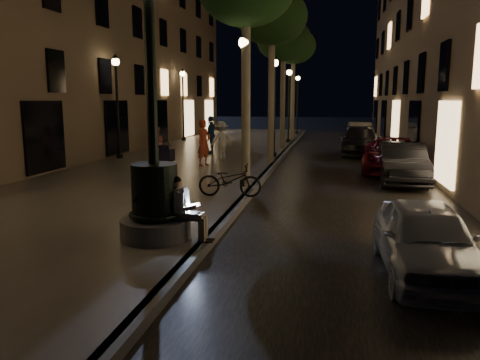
% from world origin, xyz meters
% --- Properties ---
extents(ground, '(120.00, 120.00, 0.00)m').
position_xyz_m(ground, '(0.00, 15.00, 0.00)').
color(ground, black).
rests_on(ground, ground).
extents(cobble_lane, '(6.00, 45.00, 0.02)m').
position_xyz_m(cobble_lane, '(3.00, 15.00, 0.01)').
color(cobble_lane, black).
rests_on(cobble_lane, ground).
extents(promenade, '(8.00, 45.00, 0.20)m').
position_xyz_m(promenade, '(-4.00, 15.00, 0.10)').
color(promenade, '#66605A').
rests_on(promenade, ground).
extents(curb_strip, '(0.25, 45.00, 0.20)m').
position_xyz_m(curb_strip, '(0.00, 15.00, 0.10)').
color(curb_strip, '#59595B').
rests_on(curb_strip, ground).
extents(building_left, '(8.00, 36.00, 15.00)m').
position_xyz_m(building_left, '(-12.00, 18.00, 7.50)').
color(building_left, brown).
rests_on(building_left, ground).
extents(fountain_lamppost, '(1.40, 1.40, 5.21)m').
position_xyz_m(fountain_lamppost, '(-1.00, 2.00, 1.21)').
color(fountain_lamppost, '#59595B').
rests_on(fountain_lamppost, promenade).
extents(seated_man_laptop, '(0.90, 0.30, 1.27)m').
position_xyz_m(seated_man_laptop, '(-0.39, 2.00, 0.88)').
color(seated_man_laptop, tan).
rests_on(seated_man_laptop, promenade).
extents(tree_second, '(3.00, 3.00, 7.40)m').
position_xyz_m(tree_second, '(-0.20, 14.00, 6.33)').
color(tree_second, '#6B604C').
rests_on(tree_second, promenade).
extents(tree_third, '(3.00, 3.00, 7.20)m').
position_xyz_m(tree_third, '(-0.30, 20.00, 6.14)').
color(tree_third, '#6B604C').
rests_on(tree_third, promenade).
extents(tree_far, '(3.00, 3.00, 7.50)m').
position_xyz_m(tree_far, '(-0.22, 26.00, 6.43)').
color(tree_far, '#6B604C').
rests_on(tree_far, promenade).
extents(lamp_curb_a, '(0.36, 0.36, 4.81)m').
position_xyz_m(lamp_curb_a, '(-0.30, 8.00, 3.24)').
color(lamp_curb_a, black).
rests_on(lamp_curb_a, promenade).
extents(lamp_curb_b, '(0.36, 0.36, 4.81)m').
position_xyz_m(lamp_curb_b, '(-0.30, 16.00, 3.24)').
color(lamp_curb_b, black).
rests_on(lamp_curb_b, promenade).
extents(lamp_curb_c, '(0.36, 0.36, 4.81)m').
position_xyz_m(lamp_curb_c, '(-0.30, 24.00, 3.24)').
color(lamp_curb_c, black).
rests_on(lamp_curb_c, promenade).
extents(lamp_curb_d, '(0.36, 0.36, 4.81)m').
position_xyz_m(lamp_curb_d, '(-0.30, 32.00, 3.24)').
color(lamp_curb_d, black).
rests_on(lamp_curb_d, promenade).
extents(lamp_left_b, '(0.36, 0.36, 4.81)m').
position_xyz_m(lamp_left_b, '(-7.40, 14.00, 3.24)').
color(lamp_left_b, black).
rests_on(lamp_left_b, promenade).
extents(lamp_left_c, '(0.36, 0.36, 4.81)m').
position_xyz_m(lamp_left_c, '(-7.40, 24.00, 3.24)').
color(lamp_left_c, black).
rests_on(lamp_left_c, promenade).
extents(stroller, '(0.51, 1.09, 1.11)m').
position_xyz_m(stroller, '(-3.92, 10.85, 0.75)').
color(stroller, black).
rests_on(stroller, promenade).
extents(car_front, '(1.52, 3.67, 1.24)m').
position_xyz_m(car_front, '(4.00, 1.50, 0.62)').
color(car_front, '#B3B5BB').
rests_on(car_front, ground).
extents(car_second, '(1.64, 4.36, 1.42)m').
position_xyz_m(car_second, '(4.90, 10.70, 0.71)').
color(car_second, black).
rests_on(car_second, ground).
extents(car_third, '(2.83, 5.29, 1.41)m').
position_xyz_m(car_third, '(4.94, 13.27, 0.71)').
color(car_third, maroon).
rests_on(car_third, ground).
extents(car_rear, '(2.17, 5.06, 1.45)m').
position_xyz_m(car_rear, '(4.00, 19.55, 0.73)').
color(car_rear, '#28292D').
rests_on(car_rear, ground).
extents(car_fifth, '(1.68, 4.32, 1.40)m').
position_xyz_m(car_fifth, '(4.42, 26.80, 0.70)').
color(car_fifth, '#A7A8A2').
rests_on(car_fifth, ground).
extents(pedestrian_red, '(0.73, 0.83, 1.92)m').
position_xyz_m(pedestrian_red, '(-2.79, 12.27, 1.16)').
color(pedestrian_red, '#B84024').
rests_on(pedestrian_red, promenade).
extents(pedestrian_pink, '(0.93, 0.84, 1.57)m').
position_xyz_m(pedestrian_pink, '(-5.26, 13.22, 0.98)').
color(pedestrian_pink, '#CF6D7C').
rests_on(pedestrian_pink, promenade).
extents(pedestrian_white, '(1.28, 1.24, 1.75)m').
position_xyz_m(pedestrian_white, '(-2.61, 14.72, 1.08)').
color(pedestrian_white, silver).
rests_on(pedestrian_white, promenade).
extents(pedestrian_blue, '(0.68, 1.19, 1.91)m').
position_xyz_m(pedestrian_blue, '(-3.66, 16.86, 1.16)').
color(pedestrian_blue, navy).
rests_on(pedestrian_blue, promenade).
extents(bicycle, '(1.84, 0.72, 0.95)m').
position_xyz_m(bicycle, '(-0.40, 6.27, 0.67)').
color(bicycle, black).
rests_on(bicycle, promenade).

